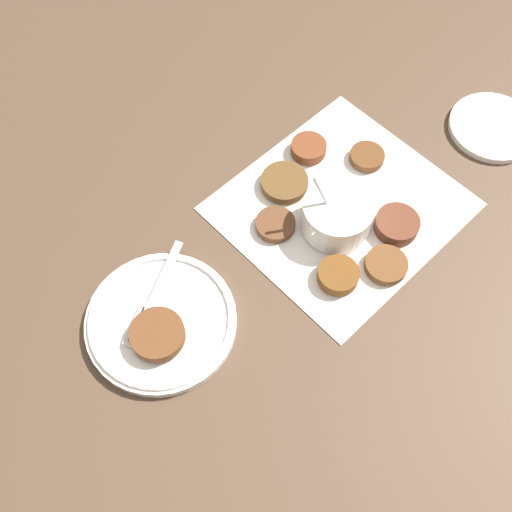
{
  "coord_description": "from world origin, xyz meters",
  "views": [
    {
      "loc": [
        0.46,
        0.23,
        0.81
      ],
      "look_at": [
        0.15,
        -0.06,
        0.02
      ],
      "focal_mm": 42.0,
      "sensor_mm": 36.0,
      "label": 1
    }
  ],
  "objects_px": {
    "fork": "(151,304)",
    "extra_saucer": "(493,127)",
    "serving_plate": "(161,321)",
    "fritter_on_plate": "(157,334)",
    "sauce_bowl": "(336,217)"
  },
  "relations": [
    {
      "from": "fork",
      "to": "extra_saucer",
      "type": "distance_m",
      "value": 0.65
    },
    {
      "from": "extra_saucer",
      "to": "serving_plate",
      "type": "bearing_deg",
      "value": -14.0
    },
    {
      "from": "fork",
      "to": "serving_plate",
      "type": "bearing_deg",
      "value": 76.11
    },
    {
      "from": "fritter_on_plate",
      "to": "fork",
      "type": "height_order",
      "value": "fritter_on_plate"
    },
    {
      "from": "serving_plate",
      "to": "sauce_bowl",
      "type": "bearing_deg",
      "value": 164.79
    },
    {
      "from": "fork",
      "to": "extra_saucer",
      "type": "height_order",
      "value": "fork"
    },
    {
      "from": "serving_plate",
      "to": "extra_saucer",
      "type": "height_order",
      "value": "serving_plate"
    },
    {
      "from": "fritter_on_plate",
      "to": "sauce_bowl",
      "type": "bearing_deg",
      "value": 168.95
    },
    {
      "from": "serving_plate",
      "to": "extra_saucer",
      "type": "xyz_separation_m",
      "value": [
        -0.63,
        0.16,
        -0.0
      ]
    },
    {
      "from": "fork",
      "to": "extra_saucer",
      "type": "xyz_separation_m",
      "value": [
        -0.63,
        0.18,
        -0.02
      ]
    },
    {
      "from": "serving_plate",
      "to": "extra_saucer",
      "type": "distance_m",
      "value": 0.65
    },
    {
      "from": "fritter_on_plate",
      "to": "serving_plate",
      "type": "bearing_deg",
      "value": -137.83
    },
    {
      "from": "fritter_on_plate",
      "to": "extra_saucer",
      "type": "relative_size",
      "value": 0.51
    },
    {
      "from": "sauce_bowl",
      "to": "serving_plate",
      "type": "distance_m",
      "value": 0.31
    },
    {
      "from": "sauce_bowl",
      "to": "serving_plate",
      "type": "bearing_deg",
      "value": -15.21
    }
  ]
}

